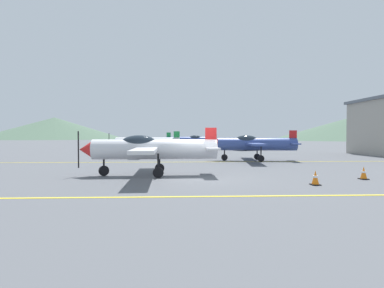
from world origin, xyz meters
The scene contains 12 objects.
ground_plane centered at (0.00, 0.00, 0.00)m, with size 400.00×400.00×0.00m, color #54565B.
apron_line_near centered at (0.00, -4.69, 0.01)m, with size 80.00×0.16×0.01m, color yellow.
apron_line_far centered at (0.00, 8.33, 0.01)m, with size 80.00×0.16×0.01m, color yellow.
airplane_near centered at (-2.54, 0.75, 1.35)m, with size 6.94×8.00×2.40m.
airplane_mid centered at (4.80, 9.34, 1.35)m, with size 7.00×8.04×2.40m.
airplane_far centered at (-4.37, 15.15, 1.35)m, with size 6.97×8.02×2.40m.
airplane_back centered at (0.61, 27.32, 1.35)m, with size 6.92×7.99×2.40m.
car_sedan centered at (8.44, 26.23, 0.84)m, with size 4.63×3.66×1.62m.
traffic_cone_front centered at (4.42, -2.54, 0.29)m, with size 0.36×0.36×0.59m.
traffic_cone_side centered at (7.35, -1.06, 0.29)m, with size 0.36×0.36×0.59m.
hill_left centered at (-66.81, 150.63, 5.74)m, with size 73.37×73.37×11.49m, color #4C6651.
hill_centerleft centered at (71.27, 110.39, 4.84)m, with size 66.71×66.71×9.68m, color #4C6651.
Camera 1 is at (-1.10, -14.64, 2.01)m, focal length 28.68 mm.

